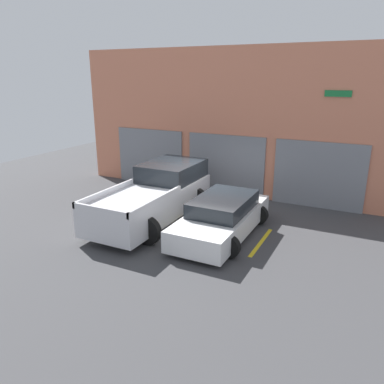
# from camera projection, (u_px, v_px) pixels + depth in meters

# --- Properties ---
(ground_plane) EXTENTS (28.00, 28.00, 0.00)m
(ground_plane) POSITION_uv_depth(u_px,v_px,m) (199.00, 217.00, 13.41)
(ground_plane) COLOR #3D3D3F
(shophouse_building) EXTENTS (14.24, 0.68, 5.97)m
(shophouse_building) POSITION_uv_depth(u_px,v_px,m) (234.00, 125.00, 15.35)
(shophouse_building) COLOR #D17A5B
(shophouse_building) RESTS_ON ground
(pickup_truck) EXTENTS (2.65, 5.33, 1.80)m
(pickup_truck) POSITION_uv_depth(u_px,v_px,m) (156.00, 195.00, 13.03)
(pickup_truck) COLOR silver
(pickup_truck) RESTS_ON ground
(sedan_white) EXTENTS (2.20, 4.47, 1.24)m
(sedan_white) POSITION_uv_depth(u_px,v_px,m) (222.00, 217.00, 11.77)
(sedan_white) COLOR white
(sedan_white) RESTS_ON ground
(parking_stripe_far_left) EXTENTS (0.12, 2.20, 0.01)m
(parking_stripe_far_left) POSITION_uv_depth(u_px,v_px,m) (122.00, 215.00, 13.59)
(parking_stripe_far_left) COLOR gold
(parking_stripe_far_left) RESTS_ON ground
(parking_stripe_left) EXTENTS (0.12, 2.20, 0.01)m
(parking_stripe_left) POSITION_uv_depth(u_px,v_px,m) (185.00, 227.00, 12.48)
(parking_stripe_left) COLOR gold
(parking_stripe_left) RESTS_ON ground
(parking_stripe_centre) EXTENTS (0.12, 2.20, 0.01)m
(parking_stripe_centre) POSITION_uv_depth(u_px,v_px,m) (261.00, 242.00, 11.37)
(parking_stripe_centre) COLOR gold
(parking_stripe_centre) RESTS_ON ground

